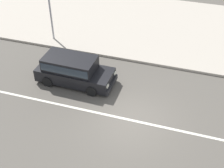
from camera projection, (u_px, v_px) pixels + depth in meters
The scene contains 5 objects.
ground_plane at pixel (131, 120), 15.29m from camera, with size 160.00×160.00×0.00m, color #544F47.
lane_centre_stripe at pixel (131, 120), 15.29m from camera, with size 50.40×0.14×0.01m, color silver.
kerb_strip at pixel (166, 27), 22.74m from camera, with size 68.00×10.00×0.15m, color #ADA393.
minivan_black_0 at pixel (73, 69), 17.24m from camera, with size 4.37×1.93×1.56m.
street_clock at pixel (49, 1), 19.62m from camera, with size 0.59×0.22×3.75m.
Camera 1 is at (2.38, -10.72, 10.82)m, focal length 50.00 mm.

